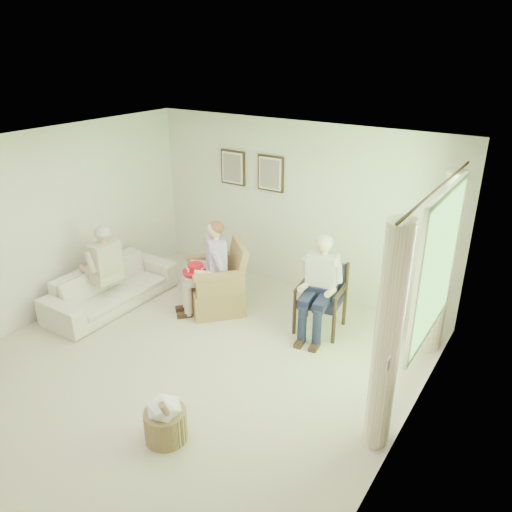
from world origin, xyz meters
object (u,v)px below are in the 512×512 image
object	(u,v)px
wood_armchair	(323,294)
wicker_armchair	(218,288)
person_dark	(319,280)
hatbox	(165,419)
sofa	(112,287)
person_wicker	(211,263)
red_hat	(195,270)
person_sofa	(102,264)

from	to	relation	value
wood_armchair	wicker_armchair	bearing A→B (deg)	-175.04
wood_armchair	person_dark	size ratio (longest dim) A/B	0.68
hatbox	sofa	bearing A→B (deg)	147.57
person_wicker	red_hat	distance (m)	0.24
wood_armchair	red_hat	size ratio (longest dim) A/B	2.53
person_dark	person_sofa	xyz separation A→B (m)	(-2.89, -1.10, -0.07)
wicker_armchair	wood_armchair	distance (m)	1.57
person_sofa	red_hat	size ratio (longest dim) A/B	3.48
wood_armchair	hatbox	size ratio (longest dim) A/B	1.48
sofa	person_wicker	distance (m)	1.59
wood_armchair	red_hat	world-z (taller)	wood_armchair
person_dark	hatbox	world-z (taller)	person_dark
wicker_armchair	hatbox	xyz separation A→B (m)	(1.17, -2.40, -0.08)
sofa	person_dark	size ratio (longest dim) A/B	1.51
wood_armchair	person_wicker	bearing A→B (deg)	-170.37
person_dark	sofa	bearing A→B (deg)	-169.33
wood_armchair	red_hat	xyz separation A→B (m)	(-1.69, -0.63, 0.18)
person_sofa	red_hat	distance (m)	1.35
wood_armchair	hatbox	world-z (taller)	wood_armchair
wicker_armchair	wood_armchair	bearing A→B (deg)	55.61
person_dark	person_sofa	size ratio (longest dim) A/B	1.06
wicker_armchair	red_hat	size ratio (longest dim) A/B	2.78
sofa	person_sofa	distance (m)	0.43
person_sofa	hatbox	size ratio (longest dim) A/B	2.03
wood_armchair	person_sofa	world-z (taller)	person_sofa
person_wicker	person_dark	distance (m)	1.55
wood_armchair	person_dark	bearing A→B (deg)	-98.18
hatbox	wood_armchair	bearing A→B (deg)	82.79
wood_armchair	person_wicker	world-z (taller)	person_wicker
wicker_armchair	wood_armchair	size ratio (longest dim) A/B	1.10
red_hat	hatbox	world-z (taller)	red_hat
wicker_armchair	person_sofa	distance (m)	1.69
sofa	red_hat	size ratio (longest dim) A/B	5.60
red_hat	person_dark	bearing A→B (deg)	15.65
wicker_armchair	person_dark	bearing A→B (deg)	50.05
person_sofa	hatbox	bearing A→B (deg)	62.71
person_sofa	red_hat	xyz separation A→B (m)	(1.20, 0.63, -0.03)
sofa	person_sofa	bearing A→B (deg)	-180.00
sofa	person_wicker	world-z (taller)	person_wicker
wood_armchair	person_sofa	distance (m)	3.16
wood_armchair	person_sofa	size ratio (longest dim) A/B	0.73
person_wicker	hatbox	xyz separation A→B (m)	(1.17, -2.26, -0.53)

